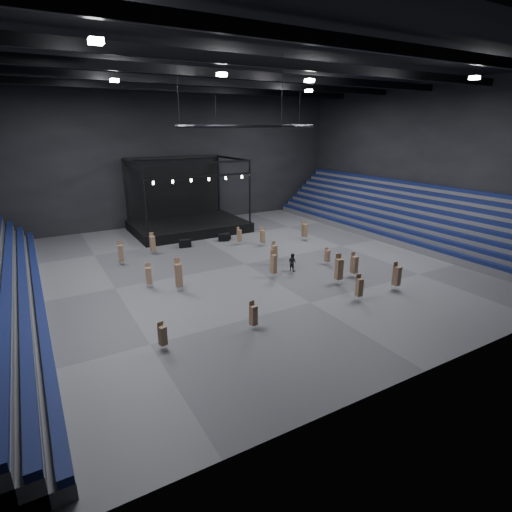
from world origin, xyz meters
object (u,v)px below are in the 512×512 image
chair_stack_10 (262,236)px  chair_stack_11 (354,264)px  chair_stack_5 (305,230)px  man_center (276,253)px  chair_stack_14 (397,275)px  chair_stack_0 (153,243)px  chair_stack_3 (253,315)px  chair_stack_15 (163,335)px  chair_stack_8 (149,275)px  chair_stack_6 (327,255)px  chair_stack_9 (339,268)px  stage (186,219)px  crew_member (292,262)px  chair_stack_4 (121,253)px  chair_stack_7 (274,264)px  chair_stack_1 (359,287)px  chair_stack_13 (274,253)px  flight_case_right (225,237)px  flight_case_left (185,243)px  chair_stack_2 (239,235)px  flight_case_mid (224,237)px  chair_stack_12 (179,275)px

chair_stack_10 → chair_stack_11: size_ratio=0.90×
chair_stack_5 → man_center: 8.47m
chair_stack_11 → chair_stack_14: 4.09m
chair_stack_0 → chair_stack_3: size_ratio=1.16×
chair_stack_15 → chair_stack_8: bearing=63.0°
chair_stack_6 → chair_stack_9: size_ratio=0.64×
stage → crew_member: stage is taller
chair_stack_4 → chair_stack_10: bearing=9.5°
chair_stack_7 → chair_stack_1: bearing=-78.7°
chair_stack_8 → chair_stack_11: (16.66, -6.81, 0.11)m
chair_stack_3 → chair_stack_13: size_ratio=0.85×
stage → chair_stack_8: bearing=-119.6°
chair_stack_0 → chair_stack_4: bearing=-157.4°
chair_stack_4 → chair_stack_8: (0.72, -7.15, -0.12)m
chair_stack_3 → man_center: bearing=41.8°
chair_stack_10 → man_center: size_ratio=1.34×
chair_stack_10 → chair_stack_13: bearing=-105.6°
flight_case_right → chair_stack_11: chair_stack_11 is taller
chair_stack_7 → chair_stack_5: bearing=30.5°
chair_stack_5 → chair_stack_9: size_ratio=0.87×
stage → flight_case_right: size_ratio=11.48×
chair_stack_14 → chair_stack_6: bearing=88.9°
chair_stack_1 → chair_stack_8: 17.25m
chair_stack_8 → chair_stack_10: 15.92m
chair_stack_6 → chair_stack_7: (-6.43, -0.27, 0.35)m
flight_case_left → chair_stack_11: size_ratio=0.57×
chair_stack_3 → chair_stack_5: chair_stack_5 is taller
chair_stack_0 → chair_stack_4: 4.08m
chair_stack_2 → chair_stack_6: size_ratio=1.17×
chair_stack_1 → chair_stack_14: 4.15m
flight_case_mid → chair_stack_7: bearing=-95.8°
chair_stack_1 → chair_stack_0: bearing=126.1°
stage → chair_stack_3: (-5.92, -28.23, -0.38)m
chair_stack_12 → crew_member: chair_stack_12 is taller
chair_stack_8 → chair_stack_0: bearing=84.7°
flight_case_left → chair_stack_6: 16.16m
chair_stack_12 → chair_stack_5: bearing=27.1°
chair_stack_13 → chair_stack_14: 11.66m
flight_case_right → crew_member: crew_member is taller
stage → flight_case_mid: (1.83, -7.51, -1.02)m
chair_stack_2 → chair_stack_4: bearing=158.2°
chair_stack_8 → chair_stack_13: bearing=10.7°
stage → chair_stack_15: size_ratio=7.66×
chair_stack_1 → man_center: chair_stack_1 is taller
chair_stack_12 → man_center: bearing=18.9°
chair_stack_7 → chair_stack_15: size_ratio=1.39×
chair_stack_9 → chair_stack_11: (2.28, 0.55, -0.17)m
flight_case_mid → chair_stack_8: chair_stack_8 is taller
chair_stack_0 → man_center: bearing=-42.5°
flight_case_left → chair_stack_0: chair_stack_0 is taller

